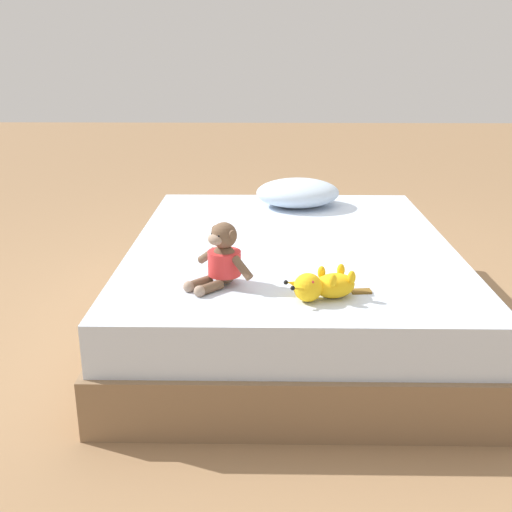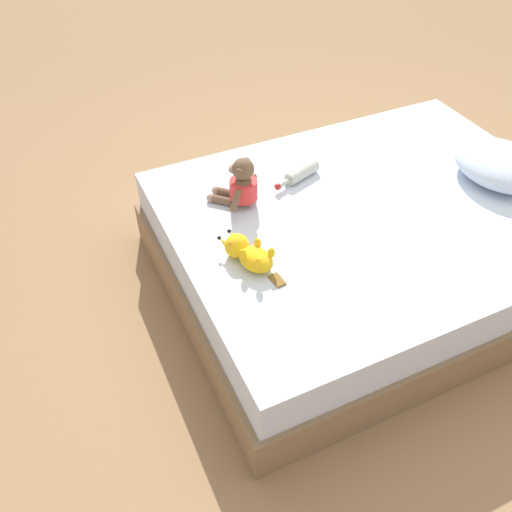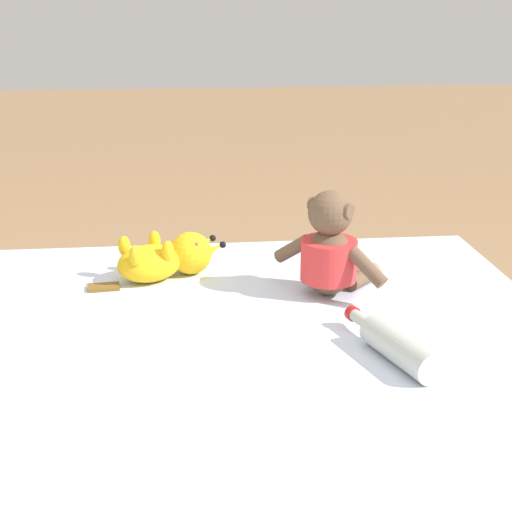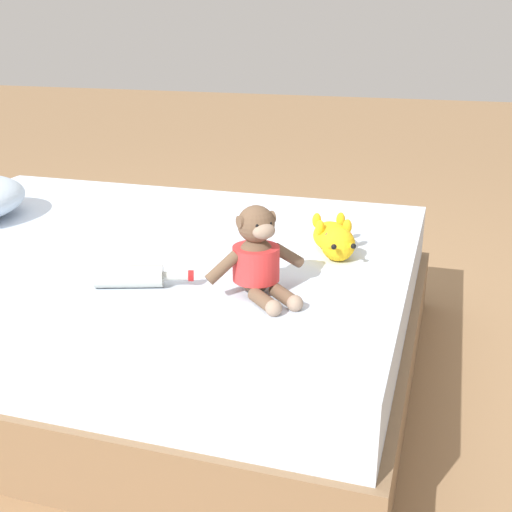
{
  "view_description": "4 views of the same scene",
  "coord_description": "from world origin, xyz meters",
  "px_view_note": "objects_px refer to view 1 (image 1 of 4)",
  "views": [
    {
      "loc": [
        -0.12,
        -2.65,
        1.24
      ],
      "look_at": [
        -0.15,
        -0.47,
        0.5
      ],
      "focal_mm": 43.3,
      "sensor_mm": 36.0,
      "label": 1
    },
    {
      "loc": [
        1.49,
        -1.29,
        1.88
      ],
      "look_at": [
        0.13,
        -0.65,
        0.47
      ],
      "focal_mm": 37.7,
      "sensor_mm": 36.0,
      "label": 2
    },
    {
      "loc": [
        0.04,
        0.95,
        1.03
      ],
      "look_at": [
        -0.11,
        -0.5,
        0.51
      ],
      "focal_mm": 51.64,
      "sensor_mm": 36.0,
      "label": 3
    },
    {
      "loc": [
        -1.76,
        -0.98,
        1.08
      ],
      "look_at": [
        -0.27,
        -0.53,
        0.51
      ],
      "focal_mm": 45.58,
      "sensor_mm": 36.0,
      "label": 4
    }
  ],
  "objects_px": {
    "pillow": "(298,193)",
    "plush_monkey": "(222,259)",
    "plush_yellow_creature": "(323,286)",
    "glass_bottle": "(214,248)",
    "bed": "(290,284)"
  },
  "relations": [
    {
      "from": "pillow",
      "to": "glass_bottle",
      "type": "xyz_separation_m",
      "value": [
        -0.39,
        -0.85,
        -0.04
      ]
    },
    {
      "from": "plush_yellow_creature",
      "to": "glass_bottle",
      "type": "xyz_separation_m",
      "value": [
        -0.42,
        0.46,
        -0.02
      ]
    },
    {
      "from": "glass_bottle",
      "to": "plush_monkey",
      "type": "bearing_deg",
      "value": -80.31
    },
    {
      "from": "plush_monkey",
      "to": "plush_yellow_creature",
      "type": "bearing_deg",
      "value": -20.08
    },
    {
      "from": "plush_yellow_creature",
      "to": "glass_bottle",
      "type": "bearing_deg",
      "value": 131.96
    },
    {
      "from": "plush_yellow_creature",
      "to": "pillow",
      "type": "bearing_deg",
      "value": 91.14
    },
    {
      "from": "pillow",
      "to": "glass_bottle",
      "type": "bearing_deg",
      "value": -114.74
    },
    {
      "from": "pillow",
      "to": "glass_bottle",
      "type": "relative_size",
      "value": 1.88
    },
    {
      "from": "bed",
      "to": "glass_bottle",
      "type": "height_order",
      "value": "glass_bottle"
    },
    {
      "from": "pillow",
      "to": "plush_monkey",
      "type": "bearing_deg",
      "value": -105.8
    },
    {
      "from": "pillow",
      "to": "plush_monkey",
      "type": "xyz_separation_m",
      "value": [
        -0.33,
        -1.18,
        0.02
      ]
    },
    {
      "from": "bed",
      "to": "plush_monkey",
      "type": "relative_size",
      "value": 7.27
    },
    {
      "from": "bed",
      "to": "glass_bottle",
      "type": "xyz_separation_m",
      "value": [
        -0.33,
        -0.2,
        0.24
      ]
    },
    {
      "from": "bed",
      "to": "pillow",
      "type": "xyz_separation_m",
      "value": [
        0.06,
        0.64,
        0.28
      ]
    },
    {
      "from": "bed",
      "to": "plush_yellow_creature",
      "type": "bearing_deg",
      "value": -82.68
    }
  ]
}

